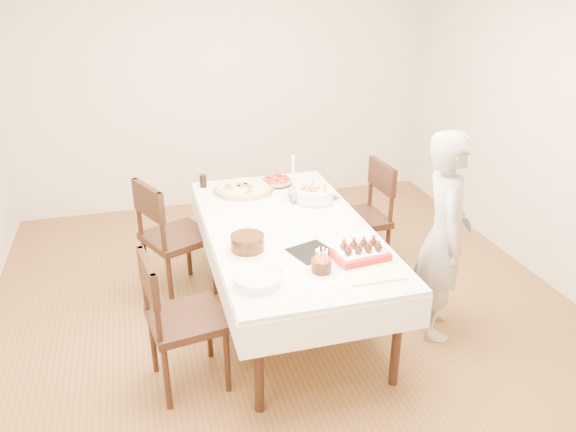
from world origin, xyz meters
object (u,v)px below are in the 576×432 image
object	(u,v)px
chair_right_savory	(358,219)
layer_cake	(248,243)
strawberry_box	(361,254)
cola_glass	(203,181)
birthday_cake	(322,260)
dining_table	(288,272)
pizza_pepperoni	(276,181)
person	(445,237)
pizza_white	(243,189)
chair_left_savory	(177,237)
pasta_bowl	(315,195)
taper_candle	(293,176)
chair_left_dessert	(186,320)

from	to	relation	value
chair_right_savory	layer_cake	size ratio (longest dim) A/B	3.46
chair_right_savory	strawberry_box	size ratio (longest dim) A/B	2.91
cola_glass	birthday_cake	size ratio (longest dim) A/B	0.81
dining_table	birthday_cake	size ratio (longest dim) A/B	15.78
pizza_pepperoni	birthday_cake	size ratio (longest dim) A/B	2.10
birthday_cake	person	bearing A→B (deg)	12.60
dining_table	pizza_white	bearing A→B (deg)	102.79
dining_table	chair_left_savory	xyz separation A→B (m)	(-0.76, 0.55, 0.13)
person	cola_glass	xyz separation A→B (m)	(-1.47, 1.40, 0.05)
dining_table	strawberry_box	xyz separation A→B (m)	(0.31, -0.60, 0.42)
layer_cake	strawberry_box	distance (m)	0.74
pasta_bowl	taper_candle	size ratio (longest dim) A/B	0.83
person	layer_cake	xyz separation A→B (m)	(-1.35, 0.17, 0.05)
cola_glass	strawberry_box	distance (m)	1.74
chair_left_dessert	cola_glass	world-z (taller)	chair_left_dessert
chair_right_savory	chair_left_savory	bearing A→B (deg)	174.57
chair_left_savory	chair_left_dessert	bearing A→B (deg)	62.80
cola_glass	person	bearing A→B (deg)	-43.59
dining_table	person	xyz separation A→B (m)	(0.99, -0.46, 0.38)
chair_left_dessert	taper_candle	distance (m)	1.55
dining_table	pizza_pepperoni	bearing A→B (deg)	81.08
taper_candle	pizza_pepperoni	bearing A→B (deg)	99.59
chair_left_dessert	strawberry_box	bearing A→B (deg)	169.01
person	pizza_pepperoni	distance (m)	1.57
layer_cake	pizza_pepperoni	bearing A→B (deg)	66.85
dining_table	pizza_pepperoni	xyz separation A→B (m)	(0.13, 0.86, 0.40)
birthday_cake	strawberry_box	bearing A→B (deg)	14.76
pizza_white	person	bearing A→B (deg)	-46.32
pasta_bowl	cola_glass	xyz separation A→B (m)	(-0.81, 0.55, -0.00)
pizza_white	chair_left_dessert	bearing A→B (deg)	-115.68
person	pizza_pepperoni	bearing A→B (deg)	55.21
chair_left_savory	cola_glass	distance (m)	0.57
pizza_white	chair_left_savory	bearing A→B (deg)	-159.85
pizza_pepperoni	pasta_bowl	bearing A→B (deg)	-67.10
pizza_white	layer_cake	bearing A→B (deg)	-99.95
chair_left_savory	pizza_white	size ratio (longest dim) A/B	1.96
pizza_white	cola_glass	distance (m)	0.36
chair_left_dessert	chair_left_savory	bearing A→B (deg)	-101.60
cola_glass	taper_candle	bearing A→B (deg)	-31.69
chair_right_savory	birthday_cake	bearing A→B (deg)	-125.84
dining_table	strawberry_box	size ratio (longest dim) A/B	6.36
cola_glass	birthday_cake	bearing A→B (deg)	-72.78
taper_candle	strawberry_box	distance (m)	1.15
person	pizza_pepperoni	size ratio (longest dim) A/B	5.30
pizza_pepperoni	strawberry_box	distance (m)	1.47
chair_left_savory	pizza_white	bearing A→B (deg)	175.61
pizza_pepperoni	layer_cake	world-z (taller)	layer_cake
chair_right_savory	pasta_bowl	world-z (taller)	chair_right_savory
strawberry_box	layer_cake	bearing A→B (deg)	155.16
dining_table	taper_candle	xyz separation A→B (m)	(0.19, 0.53, 0.56)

